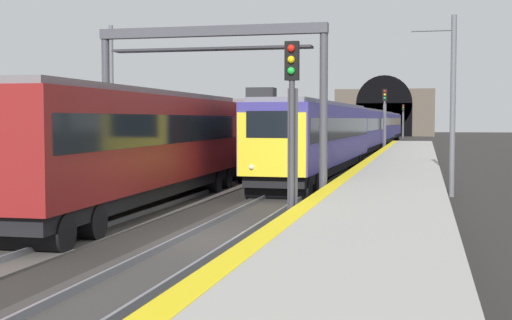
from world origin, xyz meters
TOP-DOWN VIEW (x-y plane):
  - ground_plane at (0.00, 0.00)m, footprint 320.00×320.00m
  - platform_right at (0.00, -4.03)m, footprint 112.00×3.86m
  - platform_right_edge_strip at (0.00, -2.35)m, footprint 112.00×0.50m
  - track_main_line at (0.00, 0.00)m, footprint 160.00×2.73m
  - track_adjacent_line at (0.00, 4.26)m, footprint 160.00×3.00m
  - train_main_approaching at (50.80, 0.00)m, footprint 85.24×3.27m
  - train_adjacent_platform at (14.75, 4.26)m, footprint 36.70×3.19m
  - railway_signal_near at (1.67, -1.76)m, footprint 0.39×0.38m
  - railway_signal_mid at (46.61, -1.76)m, footprint 0.39×0.38m
  - railway_signal_far at (100.44, -1.76)m, footprint 0.39×0.38m
  - overhead_signal_gantry at (6.85, 2.13)m, footprint 0.70×8.34m
  - tunnel_portal at (116.20, 2.13)m, footprint 2.96×18.18m
  - catenary_mast_near at (16.94, 10.58)m, footprint 0.22×2.35m
  - catenary_mast_far at (12.37, -6.34)m, footprint 0.22×1.78m

SIDE VIEW (x-z plane):
  - ground_plane at x=0.00m, z-range 0.00..0.00m
  - track_adjacent_line at x=0.00m, z-range -0.06..0.15m
  - track_main_line at x=0.00m, z-range -0.06..0.15m
  - platform_right at x=0.00m, z-range 0.00..0.95m
  - platform_right_edge_strip at x=0.00m, z-range 0.95..0.96m
  - train_main_approaching at x=50.80m, z-range 0.31..4.30m
  - train_adjacent_platform at x=14.75m, z-range -0.14..4.88m
  - railway_signal_near at x=1.67m, z-range 0.55..5.80m
  - railway_signal_far at x=100.44m, z-range 0.57..6.11m
  - railway_signal_mid at x=46.61m, z-range 0.58..6.40m
  - catenary_mast_far at x=12.37m, z-range 0.09..7.41m
  - catenary_mast_near at x=16.94m, z-range 0.12..8.12m
  - tunnel_portal at x=116.20m, z-range -1.21..9.98m
  - overhead_signal_gantry at x=6.85m, z-range 1.66..8.09m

